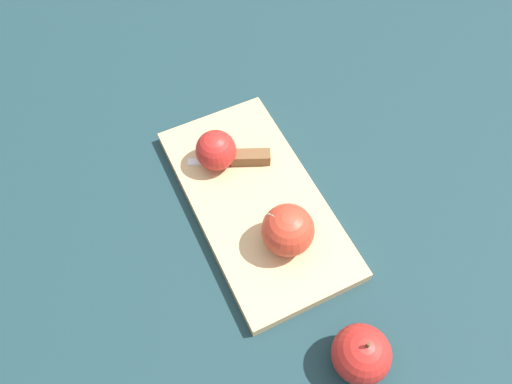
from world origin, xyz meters
TOP-DOWN VIEW (x-y plane):
  - ground_plane at (0.00, 0.00)m, footprint 4.00×4.00m
  - cutting_board at (0.00, 0.00)m, footprint 0.42×0.22m
  - apple_half_left at (-0.10, -0.01)m, footprint 0.08×0.08m
  - apple_half_right at (0.10, 0.03)m, footprint 0.07×0.07m
  - knife at (0.08, -0.02)m, footprint 0.07×0.14m
  - apple_whole at (-0.30, -0.02)m, footprint 0.09×0.09m

SIDE VIEW (x-z plane):
  - ground_plane at x=0.00m, z-range 0.00..0.00m
  - cutting_board at x=0.00m, z-range 0.00..0.02m
  - knife at x=0.08m, z-range 0.02..0.05m
  - apple_whole at x=-0.30m, z-range -0.01..0.09m
  - apple_half_right at x=0.10m, z-range 0.02..0.09m
  - apple_half_left at x=-0.10m, z-range 0.02..0.11m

